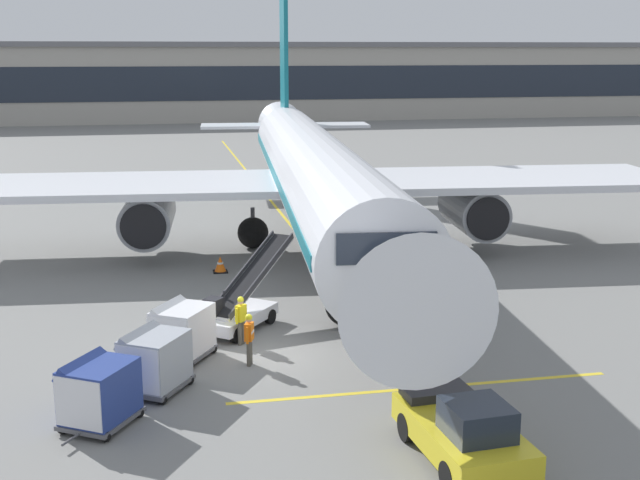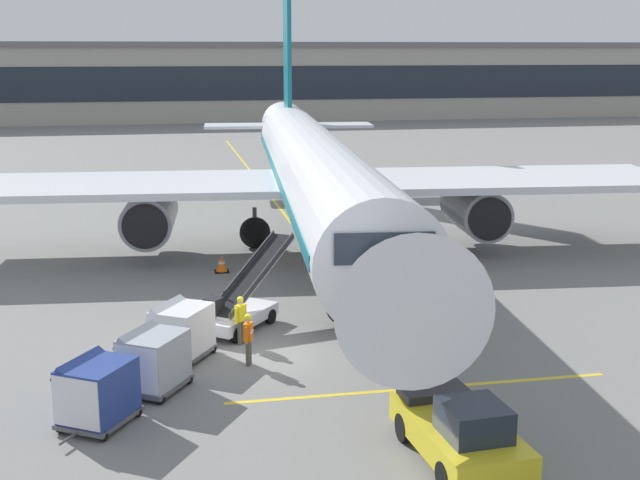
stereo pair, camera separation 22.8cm
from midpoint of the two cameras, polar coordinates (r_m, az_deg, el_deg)
The scene contains 13 objects.
ground_plane at distance 28.60m, azimuth -3.38°, elevation -7.81°, with size 600.00×600.00×0.00m, color slate.
parked_airplane at distance 42.15m, azimuth -0.23°, elevation 4.59°, with size 37.39×47.72×16.09m.
belt_loader at distance 31.09m, azimuth -5.28°, elevation -4.44°, with size 4.26×4.93×3.03m.
baggage_cart_lead at distance 28.29m, azimuth -9.24°, elevation -6.04°, with size 2.42×2.73×1.91m.
baggage_cart_second at distance 25.84m, azimuth -11.09°, elevation -7.97°, with size 2.42×2.73×1.91m.
baggage_cart_third at distance 23.93m, azimuth -14.73°, elevation -9.89°, with size 2.42×2.73×1.91m.
pushback_tug at distance 21.61m, azimuth 9.85°, elevation -12.69°, with size 2.43×4.55×1.83m.
ground_crew_by_loader at distance 29.33m, azimuth -5.20°, elevation -5.24°, with size 0.43×0.45×1.74m.
ground_crew_by_carts at distance 27.43m, azimuth -4.66°, elevation -6.52°, with size 0.36×0.54×1.74m.
safety_cone_engine_keepout at distance 39.04m, azimuth -6.55°, elevation -1.65°, with size 0.67×0.67×0.75m.
apron_guidance_line_lead_in at distance 42.10m, azimuth -0.09°, elevation -1.00°, with size 0.20×110.00×0.01m.
apron_guidance_line_stop_bar at distance 26.08m, azimuth 7.16°, elevation -9.98°, with size 12.00×0.20×0.01m.
terminal_building at distance 127.45m, azimuth -6.66°, elevation 10.70°, with size 146.95×16.58×11.17m.
Camera 2 is at (-3.30, -26.58, 10.06)m, focal length 47.00 mm.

